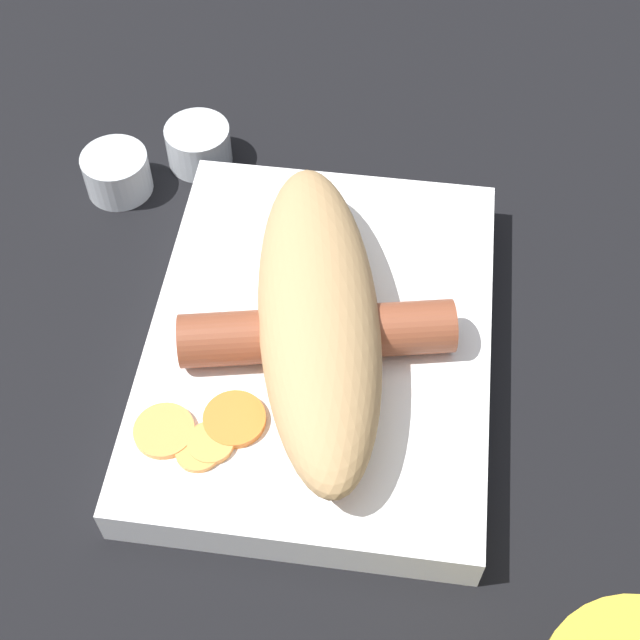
# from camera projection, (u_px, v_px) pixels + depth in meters

# --- Properties ---
(ground_plane) EXTENTS (3.00, 3.00, 0.00)m
(ground_plane) POSITION_uv_depth(u_px,v_px,m) (320.00, 358.00, 0.49)
(ground_plane) COLOR black
(food_tray) EXTENTS (0.23, 0.18, 0.03)m
(food_tray) POSITION_uv_depth(u_px,v_px,m) (320.00, 345.00, 0.48)
(food_tray) COLOR white
(food_tray) RESTS_ON ground_plane
(bread_roll) EXTENTS (0.21, 0.10, 0.05)m
(bread_roll) POSITION_uv_depth(u_px,v_px,m) (319.00, 315.00, 0.44)
(bread_roll) COLOR tan
(bread_roll) RESTS_ON food_tray
(sausage) EXTENTS (0.16, 0.14, 0.03)m
(sausage) POSITION_uv_depth(u_px,v_px,m) (315.00, 333.00, 0.45)
(sausage) COLOR brown
(sausage) RESTS_ON food_tray
(pickled_veggies) EXTENTS (0.05, 0.07, 0.00)m
(pickled_veggies) POSITION_uv_depth(u_px,v_px,m) (204.00, 431.00, 0.43)
(pickled_veggies) COLOR #F99E4C
(pickled_veggies) RESTS_ON food_tray
(condiment_cup_near) EXTENTS (0.04, 0.04, 0.03)m
(condiment_cup_near) POSITION_uv_depth(u_px,v_px,m) (199.00, 147.00, 0.57)
(condiment_cup_near) COLOR silver
(condiment_cup_near) RESTS_ON ground_plane
(condiment_cup_far) EXTENTS (0.04, 0.04, 0.03)m
(condiment_cup_far) POSITION_uv_depth(u_px,v_px,m) (118.00, 175.00, 0.55)
(condiment_cup_far) COLOR silver
(condiment_cup_far) RESTS_ON ground_plane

